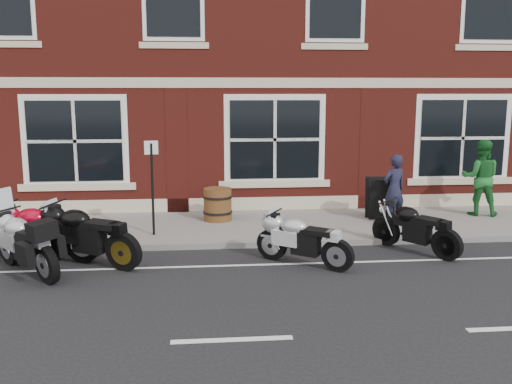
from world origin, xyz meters
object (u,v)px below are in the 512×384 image
moto_sport_red (43,230)px  barrel_planter (218,204)px  moto_touring_silver (26,240)px  moto_sport_silver (303,238)px  parking_sign (152,181)px  moto_naked_black (415,226)px  pedestrian_left (394,189)px  pedestrian_right (481,178)px  a_board_sign (380,199)px  moto_sport_black (87,233)px

moto_sport_red → barrel_planter: 4.24m
moto_touring_silver → moto_sport_silver: moto_touring_silver is taller
barrel_planter → parking_sign: (-1.42, -1.28, 0.79)m
moto_touring_silver → barrel_planter: (3.49, 3.33, -0.08)m
moto_naked_black → pedestrian_left: bearing=48.3°
pedestrian_right → barrel_planter: pedestrian_right is taller
moto_sport_silver → moto_naked_black: (2.39, 0.64, 0.02)m
pedestrian_right → parking_sign: bearing=28.9°
pedestrian_right → moto_sport_silver: bearing=53.2°
pedestrian_right → moto_touring_silver: bearing=38.2°
moto_sport_red → barrel_planter: (3.40, 2.53, -0.07)m
moto_touring_silver → pedestrian_left: bearing=-21.3°
pedestrian_left → pedestrian_right: bearing=175.9°
moto_sport_silver → pedestrian_left: pedestrian_left is taller
moto_naked_black → a_board_sign: (0.05, 2.45, 0.10)m
moto_sport_red → parking_sign: 2.45m
moto_touring_silver → parking_sign: size_ratio=0.87×
moto_touring_silver → barrel_planter: size_ratio=2.27×
a_board_sign → parking_sign: bearing=-158.0°
moto_naked_black → a_board_sign: size_ratio=1.72×
moto_touring_silver → a_board_sign: moto_touring_silver is taller
moto_naked_black → pedestrian_right: pedestrian_right is taller
moto_sport_red → parking_sign: parking_sign is taller
moto_sport_red → pedestrian_right: 10.29m
a_board_sign → parking_sign: (-5.35, -1.03, 0.67)m
moto_touring_silver → pedestrian_left: size_ratio=1.09×
moto_touring_silver → moto_naked_black: moto_touring_silver is taller
moto_sport_black → barrel_planter: (2.51, 2.93, -0.09)m
moto_sport_black → parking_sign: parking_sign is taller
moto_touring_silver → moto_sport_red: moto_touring_silver is taller
moto_sport_red → parking_sign: size_ratio=1.08×
moto_sport_silver → moto_naked_black: moto_naked_black is taller
pedestrian_left → barrel_planter: (-4.11, 0.70, -0.42)m
parking_sign → pedestrian_right: bearing=1.3°
pedestrian_left → parking_sign: 5.57m
moto_sport_silver → moto_naked_black: size_ratio=0.94×
moto_sport_red → moto_sport_silver: size_ratio=1.34×
moto_sport_red → pedestrian_left: bearing=-59.7°
pedestrian_right → a_board_sign: bearing=25.2°
moto_sport_silver → pedestrian_right: 6.10m
moto_sport_red → moto_sport_silver: 4.96m
moto_sport_black → moto_sport_silver: moto_sport_black is taller
pedestrian_left → parking_sign: parking_sign is taller
moto_sport_red → a_board_sign: 7.68m
moto_naked_black → pedestrian_right: bearing=10.1°
moto_sport_black → barrel_planter: 3.87m
moto_touring_silver → barrel_planter: bearing=3.3°
barrel_planter → moto_sport_red: bearing=-143.4°
a_board_sign → moto_sport_silver: bearing=-117.2°
barrel_planter → moto_sport_silver: bearing=-66.0°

